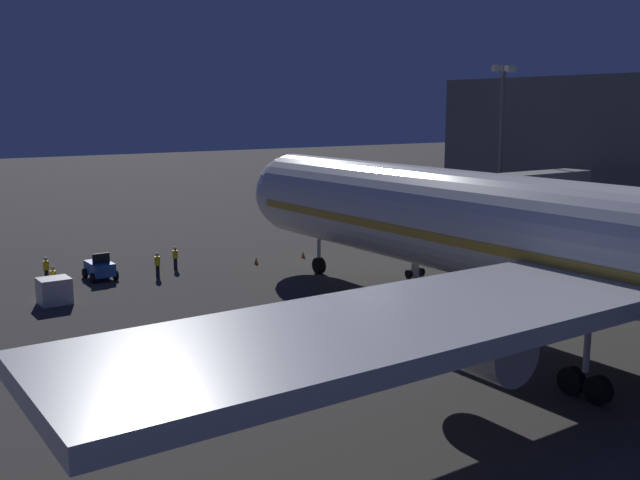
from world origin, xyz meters
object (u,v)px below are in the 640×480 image
Objects in this scene: ground_crew_by_belt_loader at (175,257)px; ground_crew_marshaller_fwd at (46,269)px; baggage_container_mid_row at (54,291)px; pushback_tug at (100,268)px; ground_crew_under_port_wing at (53,279)px; traffic_cone_nose_starboard at (256,261)px; traffic_cone_nose_port at (303,254)px; jet_bridge at (478,194)px; ground_crew_near_nose_gear at (157,264)px; apron_floodlight_mast at (501,135)px.

ground_crew_marshaller_fwd is (9.21, -1.06, 0.06)m from ground_crew_by_belt_loader.
ground_crew_by_belt_loader is at bearing 173.46° from ground_crew_marshaller_fwd.
ground_crew_by_belt_loader is at bearing -154.17° from baggage_container_mid_row.
pushback_tug reaches higher than ground_crew_under_port_wing.
traffic_cone_nose_starboard is (-5.98, 1.85, -0.68)m from ground_crew_by_belt_loader.
ground_crew_by_belt_loader is 0.94× the size of ground_crew_marshaller_fwd.
ground_crew_marshaller_fwd is at bearing -6.54° from ground_crew_by_belt_loader.
pushback_tug is 4.80× the size of traffic_cone_nose_port.
jet_bridge is 23.47m from ground_crew_by_belt_loader.
ground_crew_near_nose_gear is at bearing 158.38° from ground_crew_marshaller_fwd.
apron_floodlight_mast is 36.80m from ground_crew_near_nose_gear.
traffic_cone_nose_starboard is at bearing -37.58° from jet_bridge.
pushback_tug is at bearing -131.98° from baggage_container_mid_row.
apron_floodlight_mast is 8.88× the size of ground_crew_near_nose_gear.
apron_floodlight_mast reaches higher than traffic_cone_nose_port.
ground_crew_marshaller_fwd is at bearing -99.95° from baggage_container_mid_row.
ground_crew_by_belt_loader reaches higher than baggage_container_mid_row.
pushback_tug is 4.05m from ground_crew_near_nose_gear.
baggage_container_mid_row reaches higher than traffic_cone_nose_starboard.
pushback_tug is at bearing 163.48° from ground_crew_marshaller_fwd.
apron_floodlight_mast is 43.79m from ground_crew_marshaller_fwd.
apron_floodlight_mast reaches higher than ground_crew_near_nose_gear.
ground_crew_by_belt_loader is 3.16× the size of traffic_cone_nose_starboard.
ground_crew_by_belt_loader is (19.47, -12.23, -4.71)m from jet_bridge.
ground_crew_near_nose_gear is at bearing -25.88° from jet_bridge.
apron_floodlight_mast is 44.14m from ground_crew_under_port_wing.
apron_floodlight_mast is at bearing 176.47° from ground_crew_marshaller_fwd.
apron_floodlight_mast is 6.09× the size of pushback_tug.
ground_crew_near_nose_gear is at bearing -158.37° from baggage_container_mid_row.
ground_crew_under_port_wing is at bearing 31.80° from pushback_tug.
apron_floodlight_mast is 29.25× the size of traffic_cone_nose_starboard.
jet_bridge reaches higher than baggage_container_mid_row.
jet_bridge is 31.08m from ground_crew_under_port_wing.
ground_crew_by_belt_loader is 0.95× the size of ground_crew_under_port_wing.
ground_crew_marshaller_fwd is at bearing -24.85° from jet_bridge.
ground_crew_marshaller_fwd is 15.48m from traffic_cone_nose_starboard.
jet_bridge is at bearing 155.15° from ground_crew_marshaller_fwd.
jet_bridge is at bearing 161.28° from ground_crew_under_port_wing.
apron_floodlight_mast is 40.42m from pushback_tug.
traffic_cone_nose_port is at bearing 171.57° from ground_crew_marshaller_fwd.
jet_bridge is 17.86m from traffic_cone_nose_starboard.
apron_floodlight_mast reaches higher than ground_crew_by_belt_loader.
baggage_container_mid_row reaches higher than traffic_cone_nose_port.
ground_crew_marshaller_fwd is (42.89, -2.64, -8.43)m from apron_floodlight_mast.
baggage_container_mid_row is at bearing 21.63° from ground_crew_near_nose_gear.
apron_floodlight_mast reaches higher than ground_crew_under_port_wing.
jet_bridge is at bearing 36.84° from apron_floodlight_mast.
baggage_container_mid_row is at bearing 4.40° from apron_floodlight_mast.
pushback_tug is at bearing -0.34° from ground_crew_by_belt_loader.
ground_crew_near_nose_gear is 3.30× the size of traffic_cone_nose_starboard.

